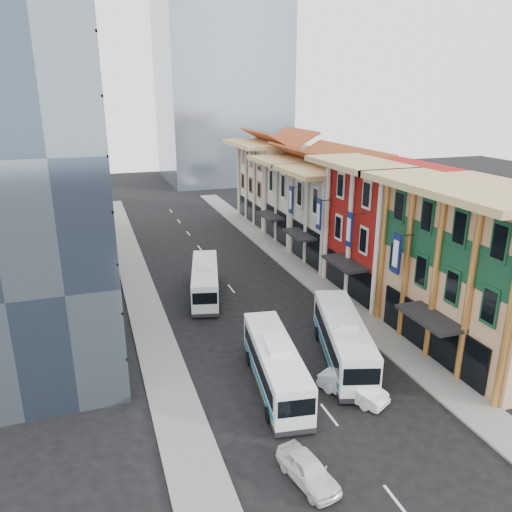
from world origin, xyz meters
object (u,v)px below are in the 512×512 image
object	(u,v)px
bus_left_near	(275,364)
sedan_right	(353,387)
bus_left_far	(205,280)
office_tower	(12,138)
sedan_left	(308,470)
bus_right	(343,338)
shophouse_tan	(485,272)

from	to	relation	value
bus_left_near	sedan_right	bearing A→B (deg)	-24.07
bus_left_far	sedan_right	xyz separation A→B (m)	(4.97, -18.78, -0.89)
bus_left_far	office_tower	bearing A→B (deg)	-158.94
sedan_right	sedan_left	bearing A→B (deg)	-163.85
bus_left_far	sedan_left	xyz separation A→B (m)	(-0.60, -24.35, -0.96)
bus_left_near	bus_left_far	distance (m)	16.19
office_tower	bus_left_near	size ratio (longest dim) A/B	2.89
bus_left_far	bus_right	bearing A→B (deg)	-52.71
office_tower	bus_left_near	distance (m)	24.61
bus_left_near	sedan_right	xyz separation A→B (m)	(4.17, -2.61, -0.93)
sedan_left	bus_left_near	bearing A→B (deg)	68.74
bus_right	bus_left_near	bearing A→B (deg)	-147.60
bus_left_near	sedan_left	distance (m)	8.36
bus_left_near	bus_left_far	bearing A→B (deg)	100.82
bus_left_near	sedan_right	distance (m)	5.01
sedan_right	office_tower	bearing A→B (deg)	109.81
sedan_left	office_tower	bearing A→B (deg)	109.68
office_tower	bus_right	bearing A→B (deg)	-31.45
office_tower	bus_left_far	world-z (taller)	office_tower
bus_left_far	bus_right	size ratio (longest dim) A/B	0.92
bus_right	sedan_left	xyz separation A→B (m)	(-7.08, -9.77, -1.10)
sedan_left	sedan_right	world-z (taller)	sedan_right
bus_left_near	bus_left_far	xyz separation A→B (m)	(-0.80, 16.17, -0.04)
bus_right	sedan_left	bearing A→B (deg)	-109.16
shophouse_tan	bus_right	distance (m)	11.23
bus_right	sedan_right	world-z (taller)	bus_right
sedan_right	shophouse_tan	bearing A→B (deg)	-15.31
bus_left_near	office_tower	bearing A→B (deg)	144.47
shophouse_tan	office_tower	xyz separation A→B (m)	(-31.00, 14.00, 9.00)
bus_left_far	shophouse_tan	bearing A→B (deg)	-30.16
shophouse_tan	sedan_left	bearing A→B (deg)	-154.17
office_tower	bus_left_near	xyz separation A→B (m)	(15.00, -14.24, -13.34)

